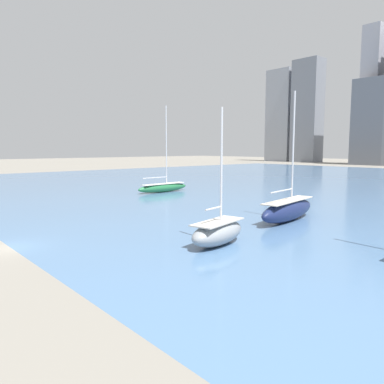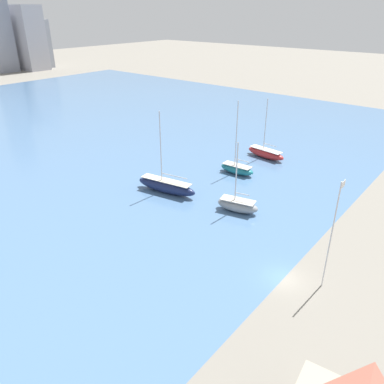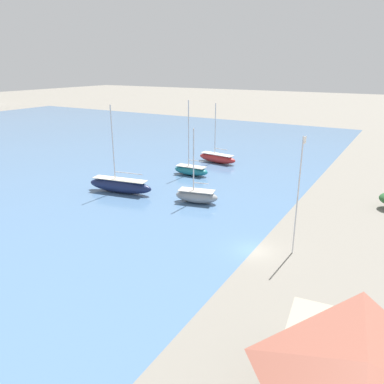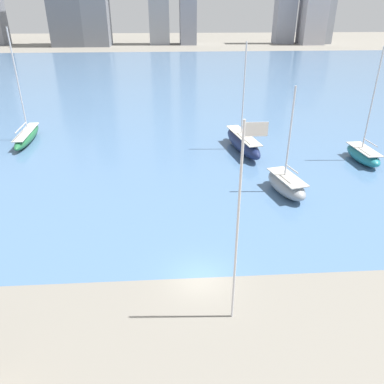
{
  "view_description": "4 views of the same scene",
  "coord_description": "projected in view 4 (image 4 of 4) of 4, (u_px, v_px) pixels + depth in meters",
  "views": [
    {
      "loc": [
        30.09,
        -7.84,
        7.55
      ],
      "look_at": [
        5.35,
        13.72,
        3.7
      ],
      "focal_mm": 35.0,
      "sensor_mm": 36.0,
      "label": 1
    },
    {
      "loc": [
        -32.17,
        -13.18,
        27.19
      ],
      "look_at": [
        3.01,
        15.73,
        4.75
      ],
      "focal_mm": 35.0,
      "sensor_mm": 36.0,
      "label": 2
    },
    {
      "loc": [
        -34.31,
        -12.38,
        18.9
      ],
      "look_at": [
        3.17,
        9.47,
        4.08
      ],
      "focal_mm": 35.0,
      "sensor_mm": 36.0,
      "label": 3
    },
    {
      "loc": [
        -1.94,
        -20.74,
        17.28
      ],
      "look_at": [
        0.0,
        9.05,
        2.24
      ],
      "focal_mm": 35.0,
      "sensor_mm": 36.0,
      "label": 4
    }
  ],
  "objects": [
    {
      "name": "sailboat_navy",
      "position": [
        243.0,
        143.0,
        48.56
      ],
      "size": [
        3.9,
        10.94,
        13.38
      ],
      "rotation": [
        0.0,
        0.0,
        0.17
      ],
      "color": "#19234C",
      "rests_on": "harbor_water"
    },
    {
      "name": "sailboat_teal",
      "position": [
        363.0,
        154.0,
        45.38
      ],
      "size": [
        2.68,
        6.66,
        13.2
      ],
      "rotation": [
        0.0,
        0.0,
        0.05
      ],
      "color": "#1E757F",
      "rests_on": "harbor_water"
    },
    {
      "name": "flag_pole",
      "position": [
        239.0,
        223.0,
        20.12
      ],
      "size": [
        1.24,
        0.14,
        12.45
      ],
      "color": "silver",
      "rests_on": "ground_plane"
    },
    {
      "name": "ground_plane",
      "position": [
        200.0,
        278.0,
        26.37
      ],
      "size": [
        500.0,
        500.0,
        0.0
      ],
      "primitive_type": "plane",
      "color": "gray"
    },
    {
      "name": "sailboat_gray",
      "position": [
        286.0,
        184.0,
        37.66
      ],
      "size": [
        3.72,
        6.6,
        10.69
      ],
      "rotation": [
        0.0,
        0.0,
        0.23
      ],
      "color": "gray",
      "rests_on": "harbor_water"
    },
    {
      "name": "sailboat_green",
      "position": [
        27.0,
        136.0,
        51.99
      ],
      "size": [
        2.26,
        10.65,
        14.76
      ],
      "rotation": [
        0.0,
        0.0,
        0.05
      ],
      "color": "#236B3D",
      "rests_on": "harbor_water"
    },
    {
      "name": "harbor_water",
      "position": [
        175.0,
        85.0,
        88.76
      ],
      "size": [
        180.0,
        140.0,
        0.0
      ],
      "color": "#4C7099",
      "rests_on": "ground_plane"
    }
  ]
}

